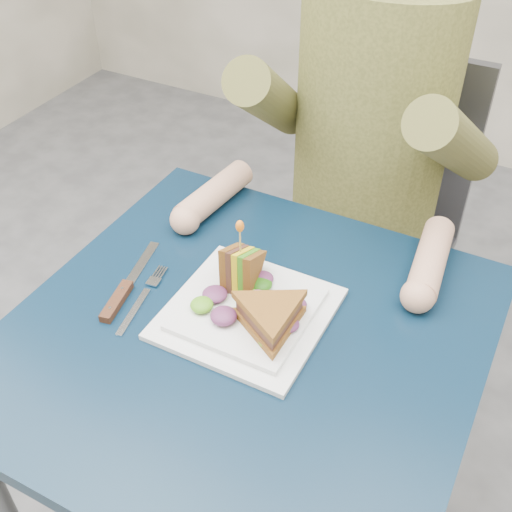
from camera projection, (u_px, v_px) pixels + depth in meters
The scene contains 12 objects.
table at pixel (245, 364), 1.10m from camera, with size 0.75×0.75×0.73m.
chair at pixel (371, 212), 1.63m from camera, with size 0.42×0.40×0.93m.
diner at pixel (373, 93), 1.32m from camera, with size 0.54×0.59×0.74m.
plate at pixel (247, 312), 1.08m from camera, with size 0.26×0.26×0.02m.
sandwich_flat at pixel (270, 317), 1.02m from camera, with size 0.19×0.19×0.05m.
sandwich_upright at pixel (241, 269), 1.09m from camera, with size 0.08×0.13×0.13m.
fork at pixel (141, 301), 1.10m from camera, with size 0.04×0.18×0.01m.
knife at pixel (122, 294), 1.11m from camera, with size 0.07×0.22×0.02m.
toothpick at pixel (240, 240), 1.05m from camera, with size 0.00×0.00×0.06m, color tan.
toothpick_frill at pixel (240, 226), 1.03m from camera, with size 0.01×0.01×0.02m, color orange.
lettuce_spill at pixel (253, 300), 1.07m from camera, with size 0.15×0.13×0.02m, color #337A14, non-canonical shape.
onion_ring at pixel (257, 302), 1.06m from camera, with size 0.04×0.04×0.01m, color #9E4C7A.
Camera 1 is at (0.35, -0.63, 1.50)m, focal length 45.00 mm.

